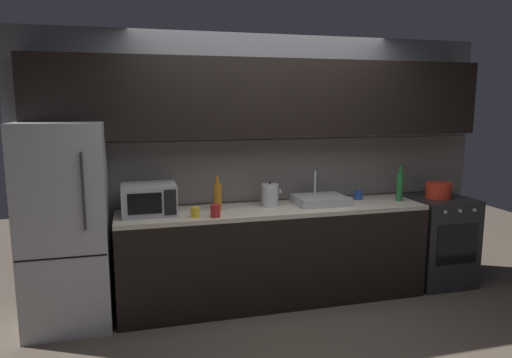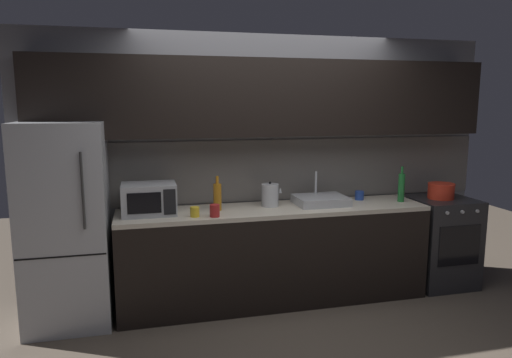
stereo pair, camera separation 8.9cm
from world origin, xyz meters
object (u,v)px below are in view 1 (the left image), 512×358
oven_range (437,240)px  mug_blue (358,195)px  microwave (149,199)px  kettle (270,195)px  wine_bottle_green (400,186)px  mug_red (215,211)px  mug_yellow (195,212)px  cooking_pot (439,190)px  wine_bottle_amber (218,197)px  refrigerator (66,226)px

oven_range → mug_blue: (-0.85, 0.14, 0.49)m
microwave → kettle: microwave is taller
wine_bottle_green → mug_blue: (-0.35, 0.18, -0.10)m
microwave → mug_blue: bearing=3.4°
mug_red → kettle: bearing=26.9°
wine_bottle_green → mug_yellow: wine_bottle_green is taller
mug_red → microwave: bearing=156.4°
mug_blue → mug_red: 1.55m
microwave → wine_bottle_green: (2.40, -0.06, 0.01)m
kettle → mug_blue: 0.95m
mug_blue → mug_red: (-1.51, -0.35, 0.01)m
mug_red → cooking_pot: (2.34, 0.22, 0.02)m
cooking_pot → microwave: bearing=179.6°
wine_bottle_amber → mug_yellow: size_ratio=3.60×
kettle → wine_bottle_green: wine_bottle_green is taller
mug_red → oven_range: bearing=5.2°
wine_bottle_green → microwave: bearing=178.7°
refrigerator → microwave: bearing=1.6°
refrigerator → kettle: refrigerator is taller
wine_bottle_amber → cooking_pot: wine_bottle_amber is taller
oven_range → cooking_pot: bearing=176.5°
refrigerator → mug_yellow: size_ratio=19.81×
microwave → mug_red: (0.54, -0.23, -0.08)m
mug_blue → kettle: bearing=-176.0°
wine_bottle_amber → wine_bottle_green: wine_bottle_green is taller
mug_yellow → mug_red: mug_red is taller
microwave → wine_bottle_amber: bearing=0.7°
kettle → wine_bottle_green: bearing=-4.8°
refrigerator → wine_bottle_amber: 1.29m
cooking_pot → wine_bottle_green: bearing=-175.5°
mug_red → cooking_pot: cooking_pot is taller
kettle → mug_red: size_ratio=2.19×
oven_range → cooking_pot: size_ratio=3.45×
mug_blue → refrigerator: bearing=-177.1°
mug_yellow → mug_red: 0.17m
refrigerator → oven_range: bearing=-0.0°
kettle → mug_yellow: 0.77m
refrigerator → mug_blue: bearing=2.9°
refrigerator → wine_bottle_green: 3.09m
wine_bottle_amber → cooking_pot: (2.27, -0.03, -0.05)m
kettle → wine_bottle_green: size_ratio=0.67×
wine_bottle_green → mug_blue: 0.41m
oven_range → mug_red: bearing=-174.8°
microwave → mug_yellow: bearing=-27.7°
kettle → mug_yellow: kettle is taller
oven_range → microwave: microwave is taller
wine_bottle_amber → mug_yellow: wine_bottle_amber is taller
refrigerator → oven_range: 3.60m
wine_bottle_amber → mug_yellow: (-0.23, -0.20, -0.08)m
wine_bottle_amber → kettle: bearing=5.3°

